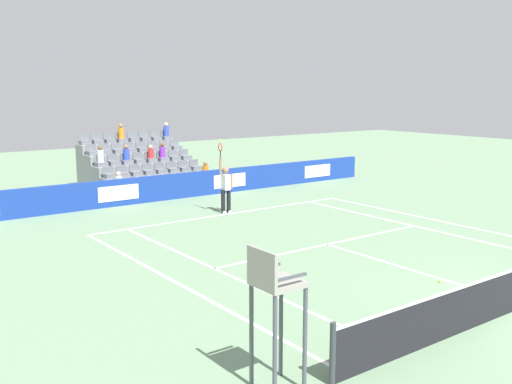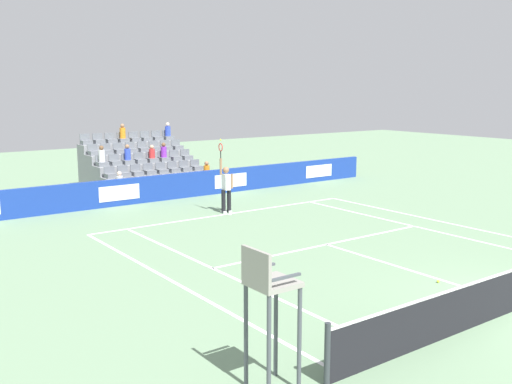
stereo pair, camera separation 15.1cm
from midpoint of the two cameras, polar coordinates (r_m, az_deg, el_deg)
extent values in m
cube|color=white|center=(22.39, -2.55, -2.14)|extent=(10.97, 0.10, 0.01)
cube|color=white|center=(18.20, 7.10, -5.07)|extent=(8.23, 0.10, 0.01)
cube|color=white|center=(16.11, 14.96, -7.34)|extent=(0.10, 6.40, 0.01)
cube|color=white|center=(15.40, -3.07, -7.82)|extent=(0.10, 11.89, 0.01)
cube|color=white|center=(20.88, 16.25, -3.43)|extent=(0.10, 11.89, 0.01)
cube|color=white|center=(14.74, -7.59, -8.72)|extent=(0.10, 11.89, 0.01)
cube|color=white|center=(21.96, 18.45, -2.90)|extent=(0.10, 11.89, 0.01)
cube|color=white|center=(22.31, -2.40, -2.18)|extent=(0.10, 0.20, 0.01)
cube|color=#193899|center=(25.64, -7.47, 0.58)|extent=(21.71, 0.20, 1.10)
cube|color=white|center=(30.26, 6.28, 2.04)|extent=(1.74, 0.01, 0.61)
cube|color=white|center=(26.94, -2.29, 1.11)|extent=(1.74, 0.01, 0.61)
cube|color=white|center=(24.38, -12.95, -0.08)|extent=(1.74, 0.01, 0.61)
cylinder|color=#33383D|center=(9.79, 7.38, -15.38)|extent=(0.10, 0.10, 1.07)
cylinder|color=black|center=(22.60, -2.45, -0.87)|extent=(0.16, 0.16, 0.90)
cylinder|color=black|center=(22.50, -2.99, -0.93)|extent=(0.16, 0.16, 0.90)
cube|color=white|center=(22.69, -2.44, -1.89)|extent=(0.15, 0.27, 0.08)
cube|color=white|center=(22.58, -2.98, -1.95)|extent=(0.15, 0.27, 0.08)
cube|color=white|center=(22.42, -2.73, 0.98)|extent=(0.25, 0.38, 0.60)
sphere|color=#9E7251|center=(22.35, -2.74, 2.15)|extent=(0.24, 0.24, 0.24)
cylinder|color=#9E7251|center=(22.23, -3.25, 2.49)|extent=(0.09, 0.09, 0.62)
cylinder|color=#9E7251|center=(22.47, -2.18, 1.06)|extent=(0.09, 0.09, 0.56)
cylinder|color=black|center=(22.18, -3.26, 3.64)|extent=(0.04, 0.04, 0.28)
torus|color=red|center=(22.15, -3.27, 4.36)|extent=(0.06, 0.31, 0.31)
sphere|color=#D1E533|center=(22.12, -3.27, 5.08)|extent=(0.07, 0.07, 0.07)
cylinder|color=#474C54|center=(9.91, 2.38, -12.94)|extent=(0.07, 0.07, 1.71)
cylinder|color=#474C54|center=(9.49, 4.70, -14.06)|extent=(0.07, 0.07, 1.71)
cylinder|color=#474C54|center=(9.58, -0.51, -13.78)|extent=(0.07, 0.07, 1.71)
cylinder|color=#474C54|center=(9.14, 1.75, -15.00)|extent=(0.07, 0.07, 1.71)
cube|color=gray|center=(9.20, 2.12, -8.83)|extent=(0.70, 0.70, 0.08)
cube|color=gray|center=(8.91, 0.50, -7.31)|extent=(0.06, 0.70, 0.55)
cube|color=#474C54|center=(9.38, 0.91, -7.28)|extent=(0.56, 0.05, 0.04)
cube|color=#474C54|center=(8.90, 3.41, -8.26)|extent=(0.56, 0.05, 0.04)
cube|color=gray|center=(26.64, -8.57, 0.17)|extent=(4.96, 0.95, 0.42)
cube|color=slate|center=(27.64, -4.60, 1.25)|extent=(0.48, 0.44, 0.20)
cube|color=slate|center=(27.77, -4.82, 1.81)|extent=(0.48, 0.04, 0.30)
cube|color=slate|center=(27.32, -5.70, 1.14)|extent=(0.48, 0.44, 0.20)
cube|color=slate|center=(27.46, -5.93, 1.70)|extent=(0.48, 0.04, 0.30)
cube|color=slate|center=(27.02, -6.84, 1.01)|extent=(0.48, 0.44, 0.20)
cube|color=slate|center=(27.16, -7.06, 1.59)|extent=(0.48, 0.04, 0.30)
cube|color=slate|center=(26.73, -8.00, 0.89)|extent=(0.48, 0.44, 0.20)
cube|color=slate|center=(26.86, -8.21, 1.47)|extent=(0.48, 0.04, 0.30)
cube|color=slate|center=(26.45, -9.18, 0.76)|extent=(0.48, 0.44, 0.20)
cube|color=slate|center=(26.58, -9.39, 1.35)|extent=(0.48, 0.04, 0.30)
cube|color=slate|center=(26.18, -10.39, 0.63)|extent=(0.48, 0.44, 0.20)
cube|color=slate|center=(26.32, -10.60, 1.22)|extent=(0.48, 0.04, 0.30)
cube|color=slate|center=(25.92, -11.62, 0.49)|extent=(0.48, 0.44, 0.20)
cube|color=slate|center=(26.06, -11.82, 1.09)|extent=(0.48, 0.04, 0.30)
cube|color=slate|center=(25.67, -12.88, 0.36)|extent=(0.48, 0.44, 0.20)
cube|color=slate|center=(25.82, -13.08, 0.96)|extent=(0.48, 0.04, 0.30)
cube|color=gray|center=(27.44, -9.50, 0.87)|extent=(4.96, 0.95, 0.84)
cube|color=slate|center=(28.39, -5.61, 2.33)|extent=(0.48, 0.44, 0.20)
cube|color=slate|center=(28.53, -5.83, 2.87)|extent=(0.48, 0.04, 0.30)
cube|color=slate|center=(28.08, -6.70, 2.22)|extent=(0.48, 0.44, 0.20)
cube|color=slate|center=(28.22, -6.91, 2.77)|extent=(0.48, 0.04, 0.30)
cube|color=slate|center=(27.78, -7.82, 2.11)|extent=(0.48, 0.44, 0.20)
cube|color=slate|center=(27.93, -8.02, 2.67)|extent=(0.48, 0.04, 0.30)
cube|color=slate|center=(27.50, -8.95, 2.00)|extent=(0.48, 0.44, 0.20)
cube|color=slate|center=(27.64, -9.16, 2.56)|extent=(0.48, 0.04, 0.30)
cube|color=slate|center=(27.23, -10.11, 1.89)|extent=(0.48, 0.44, 0.20)
cube|color=slate|center=(27.37, -10.31, 2.45)|extent=(0.48, 0.04, 0.30)
cube|color=slate|center=(26.96, -11.30, 1.77)|extent=(0.48, 0.44, 0.20)
cube|color=slate|center=(27.11, -11.49, 2.34)|extent=(0.48, 0.04, 0.30)
cube|color=slate|center=(26.71, -12.50, 1.65)|extent=(0.48, 0.44, 0.20)
cube|color=slate|center=(26.86, -12.69, 2.23)|extent=(0.48, 0.04, 0.30)
cube|color=slate|center=(26.48, -13.73, 1.53)|extent=(0.48, 0.44, 0.20)
cube|color=slate|center=(26.62, -13.92, 2.11)|extent=(0.48, 0.04, 0.30)
cube|color=gray|center=(28.25, -10.38, 1.54)|extent=(4.96, 0.95, 1.26)
cube|color=slate|center=(29.15, -6.58, 3.34)|extent=(0.48, 0.44, 0.20)
cube|color=slate|center=(29.30, -6.78, 3.86)|extent=(0.48, 0.04, 0.30)
cube|color=slate|center=(28.85, -7.65, 3.25)|extent=(0.48, 0.44, 0.20)
cube|color=slate|center=(29.00, -7.85, 3.78)|extent=(0.48, 0.04, 0.30)
cube|color=slate|center=(28.57, -8.74, 3.16)|extent=(0.48, 0.44, 0.20)
cube|color=slate|center=(28.71, -8.94, 3.69)|extent=(0.48, 0.04, 0.30)
cube|color=slate|center=(28.29, -9.86, 3.06)|extent=(0.48, 0.44, 0.20)
cube|color=slate|center=(28.44, -10.05, 3.60)|extent=(0.48, 0.04, 0.30)
cube|color=slate|center=(28.02, -11.00, 2.96)|extent=(0.48, 0.44, 0.20)
cube|color=slate|center=(28.17, -11.19, 3.50)|extent=(0.48, 0.04, 0.30)
cube|color=slate|center=(27.77, -12.15, 2.85)|extent=(0.48, 0.44, 0.20)
cube|color=slate|center=(27.92, -12.34, 3.40)|extent=(0.48, 0.04, 0.30)
cube|color=slate|center=(27.52, -13.33, 2.74)|extent=(0.48, 0.44, 0.20)
cube|color=slate|center=(27.68, -13.51, 3.30)|extent=(0.48, 0.04, 0.30)
cube|color=slate|center=(27.29, -14.53, 2.63)|extent=(0.48, 0.44, 0.20)
cube|color=slate|center=(27.45, -14.71, 3.19)|extent=(0.48, 0.04, 0.30)
cube|color=gray|center=(29.07, -11.21, 2.17)|extent=(4.96, 0.95, 1.68)
cube|color=slate|center=(29.93, -7.49, 4.31)|extent=(0.48, 0.44, 0.20)
cube|color=slate|center=(30.08, -7.69, 4.81)|extent=(0.48, 0.04, 0.30)
cube|color=slate|center=(29.64, -8.55, 4.22)|extent=(0.48, 0.44, 0.20)
cube|color=slate|center=(29.79, -8.74, 4.73)|extent=(0.48, 0.04, 0.30)
cube|color=slate|center=(29.36, -9.62, 4.14)|extent=(0.48, 0.44, 0.20)
cube|color=slate|center=(29.52, -9.81, 4.65)|extent=(0.48, 0.04, 0.30)
cube|color=slate|center=(29.09, -10.72, 4.05)|extent=(0.48, 0.44, 0.20)
cube|color=slate|center=(29.25, -10.90, 4.57)|extent=(0.48, 0.04, 0.30)
cube|color=slate|center=(28.83, -11.83, 3.96)|extent=(0.48, 0.44, 0.20)
cube|color=slate|center=(28.99, -12.01, 4.48)|extent=(0.48, 0.04, 0.30)
cube|color=slate|center=(28.59, -12.96, 3.87)|extent=(0.48, 0.44, 0.20)
cube|color=slate|center=(28.75, -13.14, 4.40)|extent=(0.48, 0.04, 0.30)
cube|color=slate|center=(28.35, -14.12, 3.77)|extent=(0.48, 0.44, 0.20)
cube|color=slate|center=(28.51, -14.29, 4.30)|extent=(0.48, 0.04, 0.30)
cube|color=slate|center=(28.13, -15.29, 3.67)|extent=(0.48, 0.44, 0.20)
cube|color=slate|center=(28.29, -15.46, 4.21)|extent=(0.48, 0.04, 0.30)
cube|color=gray|center=(29.90, -11.99, 2.76)|extent=(4.96, 0.95, 2.10)
cube|color=slate|center=(30.73, -8.37, 5.22)|extent=(0.48, 0.44, 0.20)
cube|color=slate|center=(30.89, -8.55, 5.70)|extent=(0.48, 0.04, 0.30)
cube|color=slate|center=(30.45, -9.40, 5.15)|extent=(0.48, 0.44, 0.20)
cube|color=slate|center=(30.60, -9.59, 5.63)|extent=(0.48, 0.04, 0.30)
cube|color=slate|center=(30.17, -10.46, 5.07)|extent=(0.48, 0.44, 0.20)
cube|color=slate|center=(30.33, -10.64, 5.56)|extent=(0.48, 0.04, 0.30)
cube|color=slate|center=(29.91, -11.53, 4.99)|extent=(0.48, 0.44, 0.20)
cube|color=slate|center=(30.07, -11.71, 5.49)|extent=(0.48, 0.04, 0.30)
cube|color=slate|center=(29.66, -12.62, 4.91)|extent=(0.48, 0.44, 0.20)
cube|color=slate|center=(29.82, -12.79, 5.41)|extent=(0.48, 0.04, 0.30)
cube|color=slate|center=(29.42, -13.73, 4.83)|extent=(0.48, 0.44, 0.20)
cube|color=slate|center=(29.58, -13.90, 5.33)|extent=(0.48, 0.04, 0.30)
cube|color=slate|center=(29.19, -14.86, 4.74)|extent=(0.48, 0.44, 0.20)
cube|color=slate|center=(29.36, -15.02, 5.25)|extent=(0.48, 0.04, 0.30)
cube|color=slate|center=(28.97, -16.00, 4.65)|extent=(0.48, 0.44, 0.20)
cube|color=slate|center=(29.14, -16.16, 5.17)|extent=(0.48, 0.04, 0.30)
cylinder|color=white|center=(25.67, -12.95, 1.06)|extent=(0.28, 0.28, 0.42)
sphere|color=beige|center=(25.62, -12.98, 1.74)|extent=(0.20, 0.20, 0.20)
cylinder|color=orange|center=(29.68, -12.69, 5.61)|extent=(0.28, 0.28, 0.52)
sphere|color=#9E7251|center=(29.65, -12.71, 6.30)|extent=(0.20, 0.20, 0.20)
cylinder|color=orange|center=(27.63, -4.66, 2.03)|extent=(0.28, 0.28, 0.54)
sphere|color=#9E7251|center=(27.58, -4.67, 2.79)|extent=(0.20, 0.20, 0.20)
cylinder|color=purple|center=(28.57, -8.81, 3.86)|extent=(0.28, 0.28, 0.50)
sphere|color=brown|center=(28.54, -8.83, 4.57)|extent=(0.20, 0.20, 0.20)
cylinder|color=blue|center=(27.77, -12.22, 3.60)|extent=(0.28, 0.28, 0.52)
sphere|color=#9E7251|center=(27.74, -12.25, 4.34)|extent=(0.20, 0.20, 0.20)
cylinder|color=blue|center=(30.75, -8.43, 5.87)|extent=(0.28, 0.28, 0.50)
sphere|color=beige|center=(30.72, -8.44, 6.52)|extent=(0.20, 0.20, 0.20)
cylinder|color=white|center=(27.30, -14.60, 3.41)|extent=(0.28, 0.28, 0.54)
sphere|color=brown|center=(27.26, -14.64, 4.18)|extent=(0.20, 0.20, 0.20)
cylinder|color=red|center=(28.30, -9.92, 3.70)|extent=(0.28, 0.28, 0.43)
sphere|color=#D3A884|center=(28.27, -9.94, 4.33)|extent=(0.20, 0.20, 0.20)
sphere|color=#D1E533|center=(15.31, 17.55, -8.29)|extent=(0.07, 0.07, 0.07)
camera|label=1|loc=(0.08, -89.79, 0.04)|focal=41.18mm
camera|label=2|loc=(0.08, 90.21, -0.04)|focal=41.18mm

